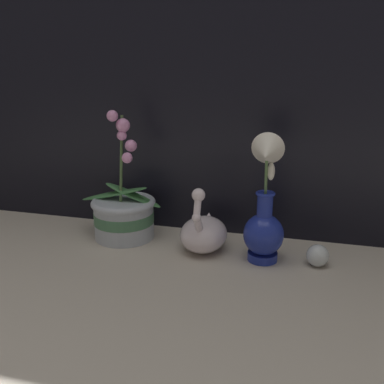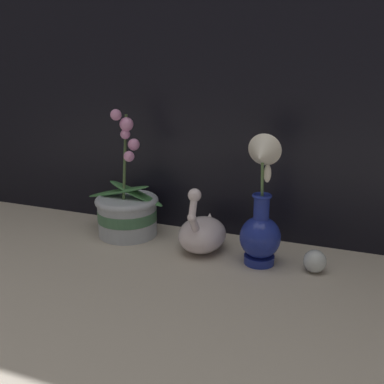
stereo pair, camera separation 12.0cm
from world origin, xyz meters
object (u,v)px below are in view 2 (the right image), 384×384
swan_figurine (203,232)px  glass_sphere (315,261)px  orchid_potted_plant (127,210)px  blue_vase (261,219)px

swan_figurine → glass_sphere: size_ratio=3.41×
orchid_potted_plant → blue_vase: bearing=-8.0°
swan_figurine → glass_sphere: 0.30m
orchid_potted_plant → swan_figurine: (0.24, -0.03, -0.02)m
glass_sphere → orchid_potted_plant: bearing=174.6°
blue_vase → glass_sphere: bearing=2.6°
orchid_potted_plant → blue_vase: (0.40, -0.06, 0.05)m
orchid_potted_plant → blue_vase: 0.41m
glass_sphere → blue_vase: bearing=-177.4°
swan_figurine → blue_vase: size_ratio=0.57×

